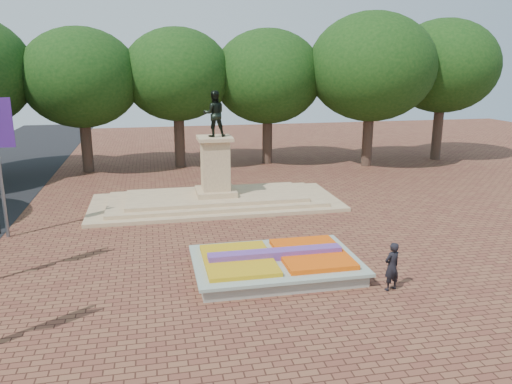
% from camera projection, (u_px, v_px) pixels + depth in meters
% --- Properties ---
extents(ground, '(90.00, 90.00, 0.00)m').
position_uv_depth(ground, '(241.00, 255.00, 21.01)').
color(ground, brown).
rests_on(ground, ground).
extents(flower_bed, '(6.30, 4.30, 0.91)m').
position_uv_depth(flower_bed, '(276.00, 263.00, 19.22)').
color(flower_bed, gray).
rests_on(flower_bed, ground).
extents(monument, '(14.00, 6.00, 6.40)m').
position_uv_depth(monument, '(216.00, 189.00, 28.36)').
color(monument, tan).
rests_on(monument, ground).
extents(tree_row_back, '(44.80, 8.80, 10.43)m').
position_uv_depth(tree_row_back, '(228.00, 79.00, 36.84)').
color(tree_row_back, '#34251C').
rests_on(tree_row_back, ground).
extents(pedestrian, '(0.75, 0.61, 1.78)m').
position_uv_depth(pedestrian, '(392.00, 266.00, 17.60)').
color(pedestrian, black).
rests_on(pedestrian, ground).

